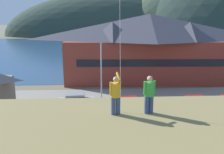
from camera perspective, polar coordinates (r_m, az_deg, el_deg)
ground_plane at (r=21.81m, az=1.64°, el=-14.86°), size 600.00×600.00×0.00m
parking_lot_pad at (r=26.25m, az=0.78°, el=-9.46°), size 40.00×20.00×0.10m
bay_water at (r=79.71m, az=-1.76°, el=6.61°), size 360.00×84.00×0.03m
far_hill_west_ridge at (r=140.10m, az=3.10°, el=9.89°), size 135.39×45.39×48.94m
far_hill_east_peak at (r=147.07m, az=24.34°, el=8.87°), size 94.47×69.54×78.03m
far_hill_center_saddle at (r=146.02m, az=24.62°, el=8.82°), size 110.90×45.61×70.20m
harbor_lodge at (r=40.81m, az=8.80°, el=7.38°), size 29.25×11.03×11.02m
wharf_dock at (r=54.39m, az=-0.95°, el=3.38°), size 3.20×15.98×0.70m
moored_boat_wharfside at (r=57.07m, az=-4.48°, el=4.23°), size 2.36×6.75×2.16m
moored_boat_outer_mooring at (r=54.91m, az=2.47°, el=3.87°), size 2.55×6.15×2.16m
moored_boat_inner_slip at (r=50.45m, az=-5.01°, el=2.90°), size 2.94×8.41×2.16m
parked_car_front_row_red at (r=20.94m, az=-11.64°, el=-13.17°), size 4.22×2.09×1.82m
parked_car_mid_row_center at (r=28.44m, az=-8.53°, el=-5.51°), size 4.31×2.28×1.82m
parked_car_mid_row_far at (r=28.46m, az=19.15°, el=-6.16°), size 4.25×2.16×1.82m
parked_car_back_row_right at (r=26.60m, az=3.68°, el=-6.80°), size 4.35×2.37×1.82m
parking_light_pole at (r=30.21m, az=-2.59°, el=2.16°), size 0.24×0.78×7.29m
person_kite_flyer at (r=10.54m, az=0.87°, el=-4.08°), size 0.52×0.70×1.86m
person_companion at (r=10.79m, az=8.87°, el=-3.90°), size 0.54×0.40×1.74m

